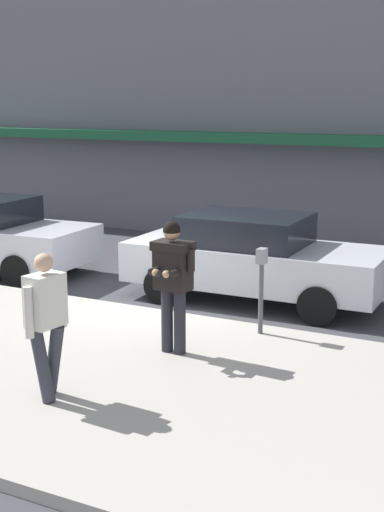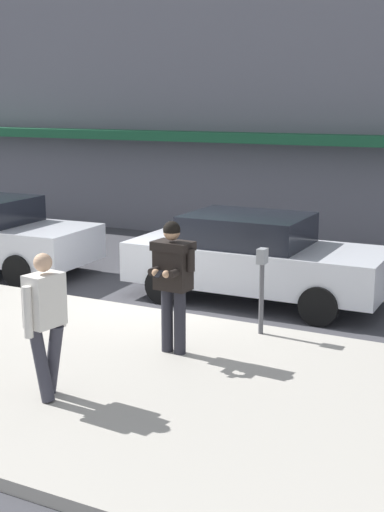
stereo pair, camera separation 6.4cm
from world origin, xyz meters
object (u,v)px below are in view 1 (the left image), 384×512
parked_sedan_mid (253,257)px  man_texting_on_phone (173,273)px  pedestrian_in_light_coat (46,317)px  parking_meter (261,278)px

parked_sedan_mid → man_texting_on_phone: (0.21, -3.32, 0.46)m
man_texting_on_phone → pedestrian_in_light_coat: bearing=-105.4°
parked_sedan_mid → pedestrian_in_light_coat: 5.31m
man_texting_on_phone → pedestrian_in_light_coat: man_texting_on_phone is taller
parked_sedan_mid → parking_meter: size_ratio=3.57×
man_texting_on_phone → parking_meter: bearing=60.0°
parked_sedan_mid → man_texting_on_phone: 3.35m
man_texting_on_phone → parked_sedan_mid: bearing=93.5°
pedestrian_in_light_coat → parking_meter: bearing=68.5°
parked_sedan_mid → man_texting_on_phone: bearing=-86.5°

